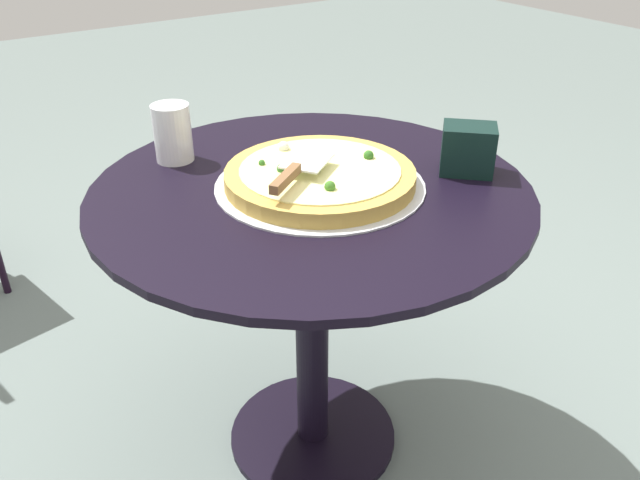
{
  "coord_description": "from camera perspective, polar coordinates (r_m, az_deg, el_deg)",
  "views": [
    {
      "loc": [
        1.0,
        -0.65,
        1.27
      ],
      "look_at": [
        0.01,
        0.02,
        0.58
      ],
      "focal_mm": 36.64,
      "sensor_mm": 36.0,
      "label": 1
    }
  ],
  "objects": [
    {
      "name": "ground_plane",
      "position": [
        1.74,
        -0.63,
        -16.77
      ],
      "size": [
        10.0,
        10.0,
        0.0
      ],
      "primitive_type": "plane",
      "color": "slate"
    },
    {
      "name": "patio_table",
      "position": [
        1.4,
        -0.75,
        -1.63
      ],
      "size": [
        0.89,
        0.89,
        0.7
      ],
      "color": "black",
      "rests_on": "ground"
    },
    {
      "name": "pizza_on_tray",
      "position": [
        1.31,
        -0.01,
        5.5
      ],
      "size": [
        0.42,
        0.42,
        0.06
      ],
      "color": "silver",
      "rests_on": "patio_table"
    },
    {
      "name": "pizza_server",
      "position": [
        1.24,
        -2.12,
        6.15
      ],
      "size": [
        0.16,
        0.2,
        0.02
      ],
      "color": "silver",
      "rests_on": "pizza_on_tray"
    },
    {
      "name": "drinking_cup",
      "position": [
        1.45,
        -12.75,
        9.1
      ],
      "size": [
        0.08,
        0.08,
        0.12
      ],
      "primitive_type": "cylinder",
      "color": "white",
      "rests_on": "patio_table"
    },
    {
      "name": "napkin_dispenser",
      "position": [
        1.4,
        12.8,
        7.74
      ],
      "size": [
        0.13,
        0.13,
        0.1
      ],
      "primitive_type": "cube",
      "rotation": [
        0.0,
        0.0,
        3.94
      ],
      "color": "black",
      "rests_on": "patio_table"
    }
  ]
}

